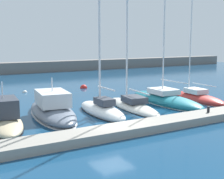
{
  "coord_description": "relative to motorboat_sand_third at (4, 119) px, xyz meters",
  "views": [
    {
      "loc": [
        -10.19,
        -17.47,
        5.82
      ],
      "look_at": [
        1.97,
        3.34,
        2.09
      ],
      "focal_mm": 50.56,
      "sensor_mm": 36.0,
      "label": 1
    }
  ],
  "objects": [
    {
      "name": "ground_plane",
      "position": [
        5.99,
        -4.43,
        -0.51
      ],
      "size": [
        120.0,
        120.0,
        0.0
      ],
      "primitive_type": "plane",
      "color": "navy"
    },
    {
      "name": "dock_pier",
      "position": [
        5.99,
        -5.72,
        -0.24
      ],
      "size": [
        29.72,
        1.97,
        0.55
      ],
      "primitive_type": "cube",
      "color": "gray",
      "rests_on": "ground_plane"
    },
    {
      "name": "motorboat_sand_third",
      "position": [
        0.0,
        0.0,
        0.0
      ],
      "size": [
        3.06,
        7.27,
        3.36
      ],
      "rotation": [
        0.0,
        0.0,
        1.47
      ],
      "color": "beige",
      "rests_on": "ground_plane"
    },
    {
      "name": "motorboat_slate_fourth",
      "position": [
        3.89,
        1.2,
        0.04
      ],
      "size": [
        4.08,
        9.55,
        3.3
      ],
      "rotation": [
        0.0,
        0.0,
        1.45
      ],
      "color": "slate",
      "rests_on": "ground_plane"
    },
    {
      "name": "sailboat_white_fifth",
      "position": [
        7.5,
        -0.24,
        -0.11
      ],
      "size": [
        2.17,
        7.02,
        12.36
      ],
      "rotation": [
        0.0,
        0.0,
        1.54
      ],
      "color": "white",
      "rests_on": "ground_plane"
    },
    {
      "name": "sailboat_ivory_sixth",
      "position": [
        10.91,
        0.39,
        -0.15
      ],
      "size": [
        3.08,
        8.55,
        17.93
      ],
      "rotation": [
        0.0,
        0.0,
        1.46
      ],
      "color": "silver",
      "rests_on": "ground_plane"
    },
    {
      "name": "sailboat_teal_seventh",
      "position": [
        14.9,
        0.81,
        -0.11
      ],
      "size": [
        3.32,
        9.93,
        19.65
      ],
      "rotation": [
        0.0,
        0.0,
        1.54
      ],
      "color": "#19707F",
      "rests_on": "ground_plane"
    },
    {
      "name": "sailboat_red_eighth",
      "position": [
        18.41,
        0.35,
        -0.24
      ],
      "size": [
        2.91,
        7.68,
        14.78
      ],
      "rotation": [
        0.0,
        0.0,
        1.51
      ],
      "color": "#B72D28",
      "rests_on": "ground_plane"
    },
    {
      "name": "mooring_buoy_red",
      "position": [
        12.3,
        13.33,
        -0.51
      ],
      "size": [
        0.88,
        0.88,
        0.88
      ],
      "primitive_type": "sphere",
      "color": "red",
      "rests_on": "ground_plane"
    },
    {
      "name": "mooring_buoy_white",
      "position": [
        5.05,
        13.58,
        -0.51
      ],
      "size": [
        0.53,
        0.53,
        0.53
      ],
      "primitive_type": "sphere",
      "color": "white",
      "rests_on": "ground_plane"
    },
    {
      "name": "dock_bollard",
      "position": [
        13.57,
        -5.72,
        0.26
      ],
      "size": [
        0.2,
        0.2,
        0.44
      ],
      "primitive_type": "cylinder",
      "color": "black",
      "rests_on": "dock_pier"
    }
  ]
}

